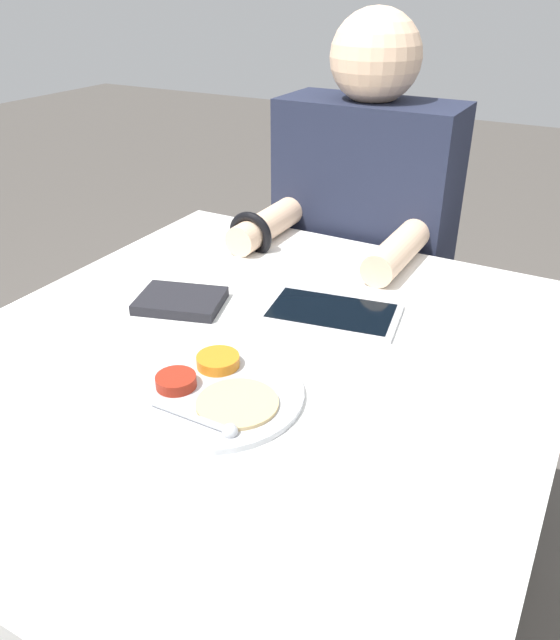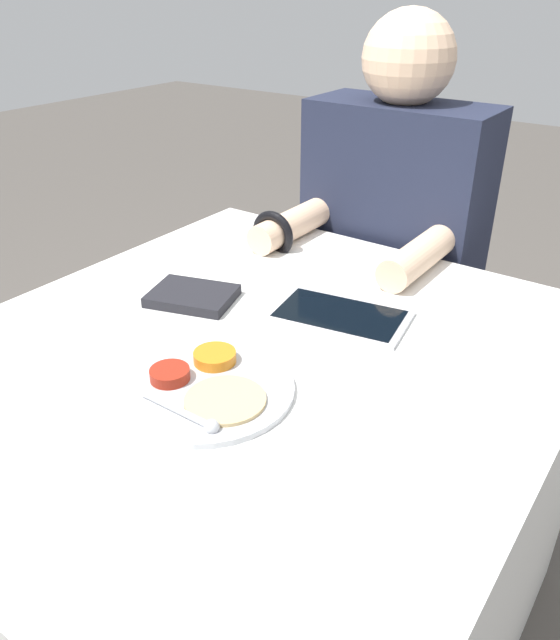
{
  "view_description": "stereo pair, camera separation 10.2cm",
  "coord_description": "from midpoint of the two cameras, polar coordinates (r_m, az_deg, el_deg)",
  "views": [
    {
      "loc": [
        0.48,
        -0.75,
        1.31
      ],
      "look_at": [
        0.05,
        0.03,
        0.81
      ],
      "focal_mm": 35.0,
      "sensor_mm": 36.0,
      "label": 1
    },
    {
      "loc": [
        0.56,
        -0.7,
        1.31
      ],
      "look_at": [
        0.05,
        0.03,
        0.81
      ],
      "focal_mm": 35.0,
      "sensor_mm": 36.0,
      "label": 2
    }
  ],
  "objects": [
    {
      "name": "ground_plane",
      "position": [
        1.58,
        -0.06,
        -26.62
      ],
      "size": [
        12.0,
        12.0,
        0.0
      ],
      "primitive_type": "plane",
      "color": "#4C4742"
    },
    {
      "name": "dining_table",
      "position": [
        1.29,
        -0.07,
        -17.15
      ],
      "size": [
        0.99,
        1.1,
        0.75
      ],
      "color": "silver",
      "rests_on": "ground_plane"
    },
    {
      "name": "thali_tray",
      "position": [
        0.95,
        -3.68,
        -6.21
      ],
      "size": [
        0.27,
        0.27,
        0.03
      ],
      "color": "#B7BABF",
      "rests_on": "dining_table"
    },
    {
      "name": "red_notebook",
      "position": [
        1.21,
        -5.64,
        2.08
      ],
      "size": [
        0.19,
        0.16,
        0.02
      ],
      "color": "silver",
      "rests_on": "dining_table"
    },
    {
      "name": "tablet_device",
      "position": [
        1.16,
        7.99,
        0.35
      ],
      "size": [
        0.27,
        0.18,
        0.01
      ],
      "color": "#B7B7BC",
      "rests_on": "dining_table"
    },
    {
      "name": "person_diner",
      "position": [
        1.67,
        11.45,
        3.02
      ],
      "size": [
        0.43,
        0.45,
        1.25
      ],
      "color": "black",
      "rests_on": "ground_plane"
    }
  ]
}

